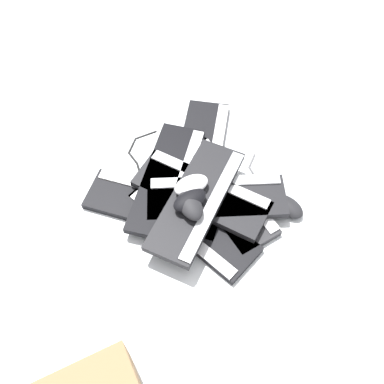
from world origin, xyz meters
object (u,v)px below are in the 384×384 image
at_px(keyboard_0, 202,149).
at_px(keyboard_5, 198,200).
at_px(keyboard_3, 223,193).
at_px(mouse_3, 191,185).
at_px(mouse_4, 203,158).
at_px(keyboard_2, 193,223).
at_px(keyboard_6, 168,179).
at_px(mouse_2, 190,205).
at_px(mouse_0, 190,200).
at_px(keyboard_1, 154,204).
at_px(mouse_1, 288,206).
at_px(keyboard_7, 217,197).
at_px(keyboard_4, 201,193).

xyz_separation_m(keyboard_0, keyboard_5, (-0.24, 0.06, 0.06)).
height_order(keyboard_3, mouse_3, mouse_3).
relative_size(keyboard_5, mouse_4, 4.05).
height_order(keyboard_2, mouse_3, mouse_3).
bearing_deg(keyboard_6, mouse_2, -163.21).
bearing_deg(keyboard_6, mouse_0, -160.49).
bearing_deg(keyboard_5, keyboard_1, 71.17).
distance_m(keyboard_6, mouse_4, 0.14).
xyz_separation_m(mouse_3, mouse_4, (0.14, -0.07, -0.06)).
relative_size(keyboard_2, keyboard_6, 0.95).
distance_m(keyboard_3, mouse_1, 0.21).
xyz_separation_m(keyboard_1, keyboard_2, (-0.09, -0.11, 0.00)).
bearing_deg(keyboard_1, mouse_4, -55.51).
height_order(keyboard_3, keyboard_6, keyboard_6).
xyz_separation_m(keyboard_0, keyboard_2, (-0.29, 0.08, 0.00)).
bearing_deg(mouse_1, keyboard_7, -140.65).
xyz_separation_m(keyboard_1, mouse_0, (-0.07, -0.11, 0.10)).
distance_m(keyboard_5, mouse_3, 0.05).
xyz_separation_m(keyboard_4, mouse_4, (0.13, -0.03, 0.01)).
xyz_separation_m(mouse_0, mouse_2, (-0.02, 0.00, 0.00)).
distance_m(keyboard_3, mouse_3, 0.15).
xyz_separation_m(keyboard_5, mouse_3, (0.03, 0.01, 0.04)).
height_order(mouse_1, mouse_2, mouse_2).
bearing_deg(keyboard_5, keyboard_3, -63.65).
bearing_deg(keyboard_2, keyboard_5, -27.05).
relative_size(keyboard_0, mouse_0, 4.23).
bearing_deg(keyboard_5, keyboard_7, -77.07).
xyz_separation_m(keyboard_3, mouse_2, (-0.09, 0.13, 0.10)).
relative_size(keyboard_1, mouse_3, 4.18).
relative_size(keyboard_1, keyboard_3, 0.99).
bearing_deg(mouse_0, keyboard_0, -134.38).
bearing_deg(keyboard_0, keyboard_5, 165.64).
height_order(keyboard_0, mouse_4, mouse_4).
height_order(keyboard_6, mouse_1, keyboard_6).
height_order(keyboard_1, keyboard_5, keyboard_5).
bearing_deg(mouse_2, keyboard_1, -142.64).
height_order(keyboard_2, mouse_1, mouse_1).
height_order(keyboard_0, mouse_0, mouse_0).
height_order(mouse_0, mouse_4, mouse_0).
bearing_deg(mouse_1, keyboard_0, -176.89).
relative_size(keyboard_5, mouse_3, 4.05).
bearing_deg(mouse_1, keyboard_6, -149.28).
bearing_deg(keyboard_1, mouse_3, -95.81).
relative_size(keyboard_7, mouse_2, 4.15).
bearing_deg(keyboard_4, keyboard_3, -84.27).
distance_m(keyboard_2, keyboard_6, 0.17).
bearing_deg(mouse_3, mouse_4, 48.52).
relative_size(keyboard_2, mouse_0, 4.01).
xyz_separation_m(keyboard_5, mouse_2, (-0.04, 0.03, 0.04)).
bearing_deg(mouse_3, keyboard_6, 111.03).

